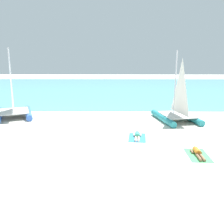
{
  "coord_description": "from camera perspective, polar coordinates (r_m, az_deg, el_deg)",
  "views": [
    {
      "loc": [
        0.2,
        -12.15,
        4.94
      ],
      "look_at": [
        0.0,
        4.63,
        1.2
      ],
      "focal_mm": 37.39,
      "sensor_mm": 36.0,
      "label": 1
    }
  ],
  "objects": [
    {
      "name": "towel_right",
      "position": [
        13.4,
        20.22,
        -9.87
      ],
      "size": [
        1.19,
        1.95,
        0.01
      ],
      "primitive_type": "cube",
      "rotation": [
        0.0,
        0.0,
        -0.05
      ],
      "color": "#4CB266",
      "rests_on": "ground"
    },
    {
      "name": "sailboat_teal",
      "position": [
        19.99,
        15.54,
        0.3
      ],
      "size": [
        3.56,
        4.82,
        5.72
      ],
      "rotation": [
        0.0,
        0.0,
        0.19
      ],
      "color": "teal",
      "rests_on": "ground"
    },
    {
      "name": "towel_left",
      "position": [
        15.37,
        6.18,
        -6.24
      ],
      "size": [
        1.3,
        2.01,
        0.01
      ],
      "primitive_type": "cube",
      "rotation": [
        0.0,
        0.0,
        -0.11
      ],
      "color": "#338CD8",
      "rests_on": "ground"
    },
    {
      "name": "ocean_water",
      "position": [
        42.73,
        0.42,
        5.96
      ],
      "size": [
        120.0,
        40.0,
        0.05
      ],
      "primitive_type": "cube",
      "color": "#5BB2C1",
      "rests_on": "ground"
    },
    {
      "name": "sunbather_right",
      "position": [
        13.41,
        20.18,
        -9.27
      ],
      "size": [
        0.56,
        1.56,
        0.3
      ],
      "rotation": [
        0.0,
        0.0,
        -0.05
      ],
      "color": "orange",
      "rests_on": "towel_right"
    },
    {
      "name": "sailboat_blue",
      "position": [
        22.26,
        -22.97,
        1.08
      ],
      "size": [
        4.46,
        5.36,
        5.99
      ],
      "rotation": [
        0.0,
        0.0,
        0.39
      ],
      "color": "blue",
      "rests_on": "ground"
    },
    {
      "name": "sunbather_left",
      "position": [
        15.39,
        6.19,
        -5.72
      ],
      "size": [
        0.59,
        1.57,
        0.3
      ],
      "rotation": [
        0.0,
        0.0,
        -0.11
      ],
      "color": "#3FB28C",
      "rests_on": "towel_left"
    },
    {
      "name": "ground_plane",
      "position": [
        22.7,
        0.17,
        -0.01
      ],
      "size": [
        120.0,
        120.0,
        0.0
      ],
      "primitive_type": "plane",
      "color": "silver"
    }
  ]
}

